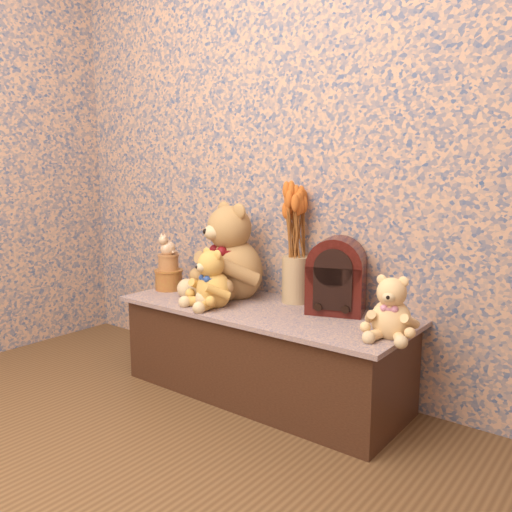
{
  "coord_description": "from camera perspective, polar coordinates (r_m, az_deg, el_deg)",
  "views": [
    {
      "loc": [
        1.38,
        -0.59,
        1.02
      ],
      "look_at": [
        0.0,
        1.2,
        0.65
      ],
      "focal_mm": 37.16,
      "sensor_mm": 36.0,
      "label": 1
    }
  ],
  "objects": [
    {
      "name": "display_shelf",
      "position": [
        2.44,
        0.73,
        -10.21
      ],
      "size": [
        1.35,
        0.53,
        0.41
      ],
      "primitive_type": "cube",
      "color": "navy",
      "rests_on": "ground"
    },
    {
      "name": "dried_stalks",
      "position": [
        2.41,
        4.39,
        4.3
      ],
      "size": [
        0.25,
        0.25,
        0.37
      ],
      "primitive_type": null,
      "rotation": [
        0.0,
        0.0,
        -0.35
      ],
      "color": "#CA5D20",
      "rests_on": "ceramic_vase"
    },
    {
      "name": "teddy_small",
      "position": [
        2.0,
        14.41,
        -5.03
      ],
      "size": [
        0.24,
        0.27,
        0.25
      ],
      "primitive_type": null,
      "rotation": [
        0.0,
        0.0,
        0.21
      ],
      "color": "#DFAA6A",
      "rests_on": "display_shelf"
    },
    {
      "name": "cathedral_radio",
      "position": [
        2.29,
        8.66,
        -2.05
      ],
      "size": [
        0.28,
        0.24,
        0.33
      ],
      "primitive_type": null,
      "rotation": [
        0.0,
        0.0,
        0.33
      ],
      "color": "#380F0A",
      "rests_on": "display_shelf"
    },
    {
      "name": "biscuit_tin_upper",
      "position": [
        2.73,
        -9.41,
        -0.7
      ],
      "size": [
        0.13,
        0.13,
        0.08
      ],
      "primitive_type": "cylinder",
      "rotation": [
        0.0,
        0.0,
        -0.3
      ],
      "color": "#DFAA61",
      "rests_on": "biscuit_tin_lower"
    },
    {
      "name": "teddy_large",
      "position": [
        2.54,
        -2.43,
        1.04
      ],
      "size": [
        0.53,
        0.57,
        0.49
      ],
      "primitive_type": null,
      "rotation": [
        0.0,
        0.0,
        -0.39
      ],
      "color": "#A77940",
      "rests_on": "display_shelf"
    },
    {
      "name": "cat_figurine",
      "position": [
        2.71,
        -9.47,
        1.31
      ],
      "size": [
        0.09,
        0.1,
        0.11
      ],
      "primitive_type": null,
      "rotation": [
        0.0,
        0.0,
        -0.12
      ],
      "color": "silver",
      "rests_on": "biscuit_tin_upper"
    },
    {
      "name": "teddy_medium",
      "position": [
        2.38,
        -4.59,
        -2.08
      ],
      "size": [
        0.29,
        0.32,
        0.28
      ],
      "primitive_type": null,
      "rotation": [
        0.0,
        0.0,
        -0.29
      ],
      "color": "gold",
      "rests_on": "display_shelf"
    },
    {
      "name": "ceramic_vase",
      "position": [
        2.45,
        4.3,
        -2.54
      ],
      "size": [
        0.13,
        0.13,
        0.21
      ],
      "primitive_type": "cylinder",
      "rotation": [
        0.0,
        0.0,
        0.02
      ],
      "color": "tan",
      "rests_on": "display_shelf"
    },
    {
      "name": "biscuit_tin_lower",
      "position": [
        2.75,
        -9.36,
        -2.55
      ],
      "size": [
        0.18,
        0.18,
        0.1
      ],
      "primitive_type": "cylinder",
      "rotation": [
        0.0,
        0.0,
        0.35
      ],
      "color": "#AE9233",
      "rests_on": "display_shelf"
    }
  ]
}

